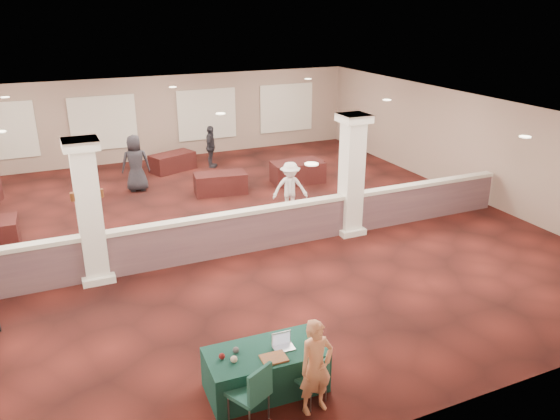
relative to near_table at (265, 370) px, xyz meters
name	(u,v)px	position (x,y,z in m)	size (l,w,h in m)	color
ground	(225,230)	(1.50, 6.45, -0.36)	(16.00, 16.00, 0.00)	#441511
wall_back	(157,118)	(1.50, 14.45, 1.24)	(16.00, 0.04, 3.20)	gray
wall_front	(410,331)	(1.50, -1.55, 1.24)	(16.00, 0.04, 3.20)	gray
wall_right	(462,144)	(9.50, 6.45, 1.24)	(0.04, 16.00, 3.20)	gray
ceiling	(220,113)	(1.50, 6.45, 2.84)	(16.00, 16.00, 0.02)	white
partition_wall	(244,231)	(1.50, 4.95, 0.21)	(15.60, 0.28, 1.10)	#543942
column_left	(89,211)	(-2.00, 4.95, 1.28)	(0.72, 0.72, 3.20)	white
column_right	(351,174)	(4.50, 4.95, 1.28)	(0.72, 0.72, 3.20)	white
sconce_left	(73,197)	(-2.28, 4.95, 1.64)	(0.12, 0.12, 0.18)	brown
sconce_right	(101,193)	(-1.72, 4.95, 1.64)	(0.12, 0.12, 0.18)	brown
near_table	(265,370)	(0.00, 0.00, 0.00)	(1.86, 0.93, 0.72)	#0D3227
conf_chair_main	(315,377)	(0.55, -0.62, 0.13)	(0.53, 0.53, 0.83)	#1B4E42
conf_chair_side	(253,390)	(-0.46, -0.64, 0.24)	(0.68, 0.68, 1.01)	#1B4E42
woman	(316,367)	(0.50, -0.75, 0.41)	(0.55, 0.37, 1.54)	#EB8766
far_table_front_center	(220,183)	(2.37, 9.45, -0.02)	(1.65, 0.82, 0.67)	black
far_table_front_right	(298,172)	(5.16, 9.45, 0.00)	(1.74, 0.87, 0.71)	black
far_table_back_center	(172,162)	(1.57, 12.58, -0.03)	(1.59, 0.80, 0.65)	black
far_table_back_right	(297,171)	(5.22, 9.65, -0.01)	(1.71, 0.86, 0.69)	black
attendee_b	(290,188)	(3.63, 6.83, 0.43)	(1.00, 0.46, 1.57)	silver
attendee_c	(211,147)	(3.00, 12.43, 0.42)	(0.92, 0.44, 1.56)	black
attendee_d	(136,163)	(-0.03, 10.81, 0.57)	(0.91, 0.49, 1.85)	black
laptop_base	(284,348)	(0.29, -0.06, 0.37)	(0.32, 0.23, 0.02)	silver
laptop_screen	(281,338)	(0.30, 0.05, 0.48)	(0.32, 0.01, 0.22)	silver
screen_glow	(281,339)	(0.30, 0.04, 0.47)	(0.29, 0.00, 0.19)	silver
knitting	(274,358)	(0.04, -0.25, 0.37)	(0.39, 0.29, 0.03)	#C3651F
yarn_cream	(234,359)	(-0.54, -0.07, 0.41)	(0.11, 0.11, 0.11)	#BFB89D
yarn_red	(222,356)	(-0.68, 0.08, 0.41)	(0.10, 0.10, 0.10)	maroon
yarn_grey	(236,350)	(-0.44, 0.14, 0.41)	(0.10, 0.10, 0.10)	#4E4D52
scissors	(310,351)	(0.62, -0.30, 0.36)	(0.12, 0.03, 0.01)	red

